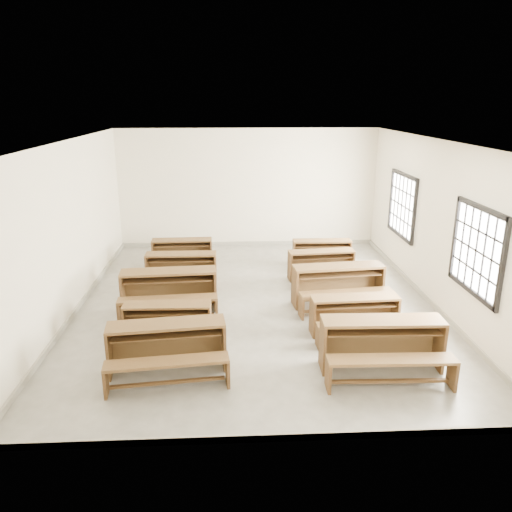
{
  "coord_description": "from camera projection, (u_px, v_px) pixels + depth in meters",
  "views": [
    {
      "loc": [
        -0.49,
        -9.25,
        3.91
      ],
      "look_at": [
        0.0,
        0.0,
        1.0
      ],
      "focal_mm": 35.0,
      "sensor_mm": 36.0,
      "label": 1
    }
  ],
  "objects": [
    {
      "name": "room",
      "position": [
        261.0,
        198.0,
        9.37
      ],
      "size": [
        8.5,
        8.5,
        3.2
      ],
      "color": "gray",
      "rests_on": "ground"
    },
    {
      "name": "desk_set_5",
      "position": [
        382.0,
        342.0,
        7.4
      ],
      "size": [
        1.83,
        0.98,
        0.81
      ],
      "rotation": [
        0.0,
        0.0,
        -0.03
      ],
      "color": "brown",
      "rests_on": "ground"
    },
    {
      "name": "desk_set_6",
      "position": [
        355.0,
        313.0,
        8.6
      ],
      "size": [
        1.55,
        0.86,
        0.68
      ],
      "rotation": [
        0.0,
        0.0,
        0.05
      ],
      "color": "brown",
      "rests_on": "ground"
    },
    {
      "name": "desk_set_9",
      "position": [
        322.0,
        251.0,
        12.2
      ],
      "size": [
        1.42,
        0.75,
        0.64
      ],
      "rotation": [
        0.0,
        0.0,
        -0.01
      ],
      "color": "brown",
      "rests_on": "ground"
    },
    {
      "name": "desk_set_0",
      "position": [
        167.0,
        345.0,
        7.36
      ],
      "size": [
        1.82,
        1.08,
        0.78
      ],
      "rotation": [
        0.0,
        0.0,
        0.11
      ],
      "color": "brown",
      "rests_on": "ground"
    },
    {
      "name": "desk_set_4",
      "position": [
        182.0,
        251.0,
        12.2
      ],
      "size": [
        1.48,
        0.8,
        0.66
      ],
      "rotation": [
        0.0,
        0.0,
        0.03
      ],
      "color": "brown",
      "rests_on": "ground"
    },
    {
      "name": "desk_set_3",
      "position": [
        181.0,
        266.0,
        10.97
      ],
      "size": [
        1.54,
        0.81,
        0.69
      ],
      "rotation": [
        0.0,
        0.0,
        -0.0
      ],
      "color": "brown",
      "rests_on": "ground"
    },
    {
      "name": "desk_set_2",
      "position": [
        169.0,
        288.0,
        9.52
      ],
      "size": [
        1.86,
        1.05,
        0.81
      ],
      "rotation": [
        0.0,
        0.0,
        0.07
      ],
      "color": "brown",
      "rests_on": "ground"
    },
    {
      "name": "desk_set_7",
      "position": [
        339.0,
        282.0,
        9.82
      ],
      "size": [
        1.88,
        1.11,
        0.81
      ],
      "rotation": [
        0.0,
        0.0,
        0.1
      ],
      "color": "brown",
      "rests_on": "ground"
    },
    {
      "name": "desk_set_1",
      "position": [
        167.0,
        320.0,
        8.35
      ],
      "size": [
        1.47,
        0.78,
        0.66
      ],
      "rotation": [
        0.0,
        0.0,
        -0.02
      ],
      "color": "brown",
      "rests_on": "ground"
    },
    {
      "name": "desk_set_8",
      "position": [
        322.0,
        263.0,
        11.25
      ],
      "size": [
        1.54,
        0.9,
        0.66
      ],
      "rotation": [
        0.0,
        0.0,
        0.09
      ],
      "color": "brown",
      "rests_on": "ground"
    }
  ]
}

